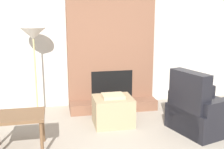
{
  "coord_description": "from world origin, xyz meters",
  "views": [
    {
      "loc": [
        -1.03,
        -2.62,
        1.8
      ],
      "look_at": [
        0.0,
        2.39,
        0.66
      ],
      "focal_mm": 45.0,
      "sensor_mm": 36.0,
      "label": 1
    }
  ],
  "objects_px": {
    "ottoman": "(113,110)",
    "floor_lamp_left": "(33,37)",
    "side_table": "(17,120)",
    "armchair": "(203,113)"
  },
  "relations": [
    {
      "from": "ottoman",
      "to": "side_table",
      "type": "bearing_deg",
      "value": -155.73
    },
    {
      "from": "side_table",
      "to": "floor_lamp_left",
      "type": "relative_size",
      "value": 0.45
    },
    {
      "from": "ottoman",
      "to": "floor_lamp_left",
      "type": "relative_size",
      "value": 0.4
    },
    {
      "from": "side_table",
      "to": "floor_lamp_left",
      "type": "bearing_deg",
      "value": 82.92
    },
    {
      "from": "ottoman",
      "to": "floor_lamp_left",
      "type": "distance_m",
      "value": 1.83
    },
    {
      "from": "floor_lamp_left",
      "to": "side_table",
      "type": "bearing_deg",
      "value": -97.08
    },
    {
      "from": "ottoman",
      "to": "floor_lamp_left",
      "type": "bearing_deg",
      "value": 149.88
    },
    {
      "from": "side_table",
      "to": "ottoman",
      "type": "bearing_deg",
      "value": 24.27
    },
    {
      "from": "ottoman",
      "to": "floor_lamp_left",
      "type": "xyz_separation_m",
      "value": [
        -1.23,
        0.72,
        1.15
      ]
    },
    {
      "from": "ottoman",
      "to": "armchair",
      "type": "height_order",
      "value": "armchair"
    }
  ]
}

